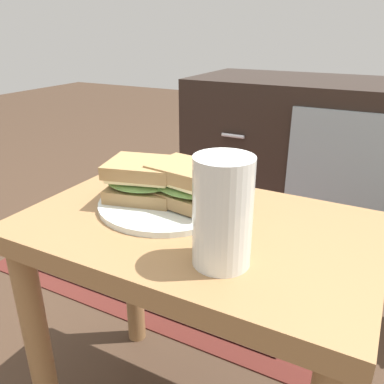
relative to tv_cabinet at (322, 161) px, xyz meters
The scene contains 7 objects.
side_table 0.95m from the tv_cabinet, 92.22° to the right, with size 0.56×0.36×0.46m.
tv_cabinet is the anchor object (origin of this frame).
area_rug 0.66m from the tv_cabinet, 129.05° to the right, with size 1.07×0.63×0.01m.
plate 0.94m from the tv_cabinet, 96.85° to the right, with size 0.23×0.23×0.01m, color silver.
sandwich_front 0.96m from the tv_cabinet, 99.45° to the right, with size 0.15×0.13×0.07m.
sandwich_back 0.94m from the tv_cabinet, 94.19° to the right, with size 0.15×0.12×0.07m.
beer_glass 1.07m from the tv_cabinet, 87.44° to the right, with size 0.08×0.08×0.15m.
Camera 1 is at (0.26, -0.50, 0.75)m, focal length 36.82 mm.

